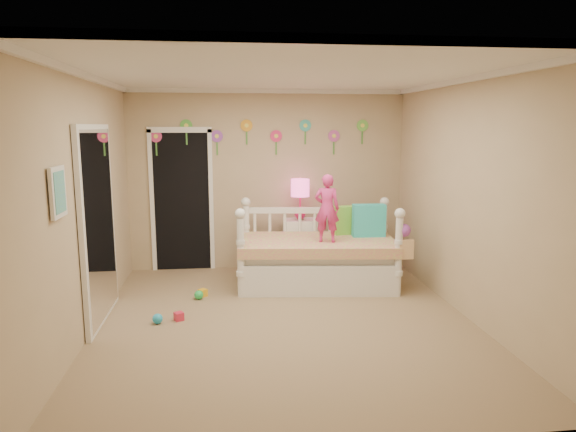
{
  "coord_description": "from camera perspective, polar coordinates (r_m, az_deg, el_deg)",
  "views": [
    {
      "loc": [
        -0.6,
        -5.26,
        2.08
      ],
      "look_at": [
        0.1,
        0.6,
        1.05
      ],
      "focal_mm": 32.19,
      "sensor_mm": 36.0,
      "label": 1
    }
  ],
  "objects": [
    {
      "name": "wall_picture",
      "position": [
        4.6,
        -24.09,
        2.42
      ],
      "size": [
        0.05,
        0.34,
        0.42
      ],
      "primitive_type": "cube",
      "color": "white",
      "rests_on": "left_wall"
    },
    {
      "name": "nightstand",
      "position": [
        7.51,
        1.32,
        -3.21
      ],
      "size": [
        0.47,
        0.37,
        0.75
      ],
      "primitive_type": "cube",
      "rotation": [
        0.0,
        0.0,
        0.05
      ],
      "color": "white",
      "rests_on": "floor"
    },
    {
      "name": "child",
      "position": [
        6.55,
        4.32,
        0.85
      ],
      "size": [
        0.36,
        0.29,
        0.87
      ],
      "primitive_type": "imported",
      "rotation": [
        0.0,
        0.0,
        2.87
      ],
      "color": "#E03384",
      "rests_on": "daybed"
    },
    {
      "name": "left_wall",
      "position": [
        5.5,
        -21.48,
        1.05
      ],
      "size": [
        0.01,
        4.5,
        2.6
      ],
      "primitive_type": "cube",
      "color": "tan",
      "rests_on": "floor"
    },
    {
      "name": "flower_decals",
      "position": [
        7.52,
        -2.95,
        8.81
      ],
      "size": [
        3.4,
        0.02,
        0.5
      ],
      "primitive_type": null,
      "color": "#B2668C",
      "rests_on": "back_wall"
    },
    {
      "name": "back_wall",
      "position": [
        7.58,
        -2.23,
        3.98
      ],
      "size": [
        4.0,
        0.01,
        2.6
      ],
      "primitive_type": "cube",
      "color": "tan",
      "rests_on": "floor"
    },
    {
      "name": "floor",
      "position": [
        5.69,
        -0.29,
        -11.54
      ],
      "size": [
        4.0,
        4.5,
        0.01
      ],
      "primitive_type": "cube",
      "color": "#7F684C",
      "rests_on": "ground"
    },
    {
      "name": "ceiling",
      "position": [
        5.32,
        -0.32,
        15.5
      ],
      "size": [
        4.0,
        4.5,
        0.01
      ],
      "primitive_type": "cube",
      "color": "white",
      "rests_on": "floor"
    },
    {
      "name": "mirror_closet",
      "position": [
        5.82,
        -20.21,
        -0.92
      ],
      "size": [
        0.07,
        1.3,
        2.1
      ],
      "primitive_type": "cube",
      "color": "white",
      "rests_on": "left_wall"
    },
    {
      "name": "pillow_lime",
      "position": [
        7.12,
        6.71,
        -0.44
      ],
      "size": [
        0.42,
        0.21,
        0.39
      ],
      "primitive_type": "cube",
      "rotation": [
        0.0,
        0.0,
        0.15
      ],
      "color": "#81DA42",
      "rests_on": "daybed"
    },
    {
      "name": "daybed",
      "position": [
        6.8,
        3.24,
        -3.08
      ],
      "size": [
        2.15,
        1.32,
        1.11
      ],
      "primitive_type": null,
      "rotation": [
        0.0,
        0.0,
        -0.11
      ],
      "color": "white",
      "rests_on": "floor"
    },
    {
      "name": "hanging_bag",
      "position": [
        6.47,
        12.71,
        -2.89
      ],
      "size": [
        0.2,
        0.16,
        0.36
      ],
      "primitive_type": null,
      "color": "beige",
      "rests_on": "daybed"
    },
    {
      "name": "closet_doorway",
      "position": [
        7.6,
        -11.65,
        1.78
      ],
      "size": [
        0.9,
        0.04,
        2.07
      ],
      "primitive_type": "cube",
      "color": "black",
      "rests_on": "back_wall"
    },
    {
      "name": "right_wall",
      "position": [
        5.92,
        19.31,
        1.77
      ],
      "size": [
        0.01,
        4.5,
        2.6
      ],
      "primitive_type": "cube",
      "color": "tan",
      "rests_on": "floor"
    },
    {
      "name": "pillow_turquoise",
      "position": [
        6.99,
        8.92,
        -0.49
      ],
      "size": [
        0.44,
        0.17,
        0.43
      ],
      "primitive_type": "cube",
      "rotation": [
        0.0,
        0.0,
        -0.04
      ],
      "color": "#27C6C1",
      "rests_on": "daybed"
    },
    {
      "name": "toy_scatter",
      "position": [
        6.05,
        -11.01,
        -9.85
      ],
      "size": [
        1.13,
        1.47,
        0.11
      ],
      "primitive_type": null,
      "rotation": [
        0.0,
        0.0,
        0.28
      ],
      "color": "#996666",
      "rests_on": "floor"
    },
    {
      "name": "crown_molding",
      "position": [
        5.32,
        -0.32,
        15.18
      ],
      "size": [
        4.0,
        4.5,
        0.06
      ],
      "primitive_type": null,
      "color": "white",
      "rests_on": "ceiling"
    },
    {
      "name": "table_lamp",
      "position": [
        7.38,
        1.35,
        2.58
      ],
      "size": [
        0.27,
        0.27,
        0.58
      ],
      "color": "#EA1F68",
      "rests_on": "nightstand"
    }
  ]
}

